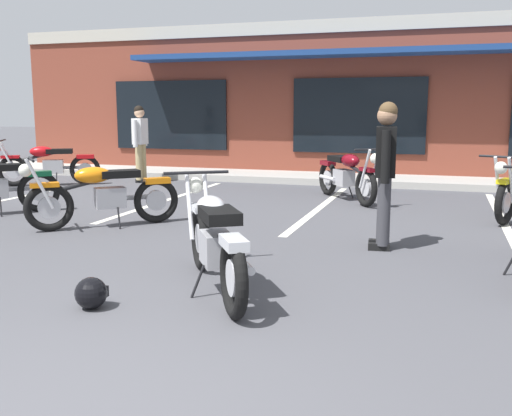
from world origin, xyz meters
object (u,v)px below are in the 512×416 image
object	(u,v)px
person_in_black_shirt	(140,139)
helmet_on_pavement	(91,293)
motorcycle_black_cruiser	(48,164)
motorcycle_green_cafe_racer	(102,194)
person_in_shorts_foreground	(385,167)
motorcycle_foreground_classic	(214,239)
motorcycle_red_sportbike	(346,175)

from	to	relation	value
person_in_black_shirt	helmet_on_pavement	size ratio (longest dim) A/B	6.44
motorcycle_black_cruiser	motorcycle_green_cafe_racer	distance (m)	4.98
motorcycle_black_cruiser	person_in_shorts_foreground	size ratio (longest dim) A/B	1.13
motorcycle_foreground_classic	motorcycle_green_cafe_racer	size ratio (longest dim) A/B	1.09
helmet_on_pavement	motorcycle_red_sportbike	bearing A→B (deg)	80.44
motorcycle_red_sportbike	person_in_shorts_foreground	bearing A→B (deg)	-74.23
motorcycle_red_sportbike	motorcycle_green_cafe_racer	distance (m)	4.35
person_in_shorts_foreground	person_in_black_shirt	bearing A→B (deg)	140.43
person_in_shorts_foreground	helmet_on_pavement	size ratio (longest dim) A/B	6.44
motorcycle_green_cafe_racer	person_in_shorts_foreground	world-z (taller)	person_in_shorts_foreground
motorcycle_red_sportbike	helmet_on_pavement	size ratio (longest dim) A/B	6.92
motorcycle_black_cruiser	person_in_shorts_foreground	bearing A→B (deg)	-26.39
motorcycle_green_cafe_racer	helmet_on_pavement	size ratio (longest dim) A/B	6.51
motorcycle_red_sportbike	motorcycle_black_cruiser	world-z (taller)	same
motorcycle_foreground_classic	motorcycle_black_cruiser	bearing A→B (deg)	136.76
motorcycle_foreground_classic	motorcycle_black_cruiser	world-z (taller)	same
motorcycle_black_cruiser	person_in_black_shirt	size ratio (longest dim) A/B	1.13
person_in_black_shirt	helmet_on_pavement	xyz separation A→B (m)	(3.68, -7.54, -0.82)
motorcycle_red_sportbike	person_in_black_shirt	distance (m)	4.92
motorcycle_red_sportbike	person_in_black_shirt	bearing A→B (deg)	164.99
motorcycle_red_sportbike	motorcycle_black_cruiser	xyz separation A→B (m)	(-6.32, 0.17, 0.00)
motorcycle_foreground_classic	motorcycle_red_sportbike	distance (m)	5.50
motorcycle_green_cafe_racer	helmet_on_pavement	world-z (taller)	motorcycle_green_cafe_racer
motorcycle_black_cruiser	helmet_on_pavement	xyz separation A→B (m)	(5.27, -6.44, -0.33)
motorcycle_green_cafe_racer	person_in_shorts_foreground	bearing A→B (deg)	-1.69
motorcycle_green_cafe_racer	helmet_on_pavement	bearing A→B (deg)	-59.39
motorcycle_foreground_classic	person_in_shorts_foreground	world-z (taller)	person_in_shorts_foreground
person_in_black_shirt	motorcycle_foreground_classic	bearing A→B (deg)	-56.73
person_in_black_shirt	helmet_on_pavement	world-z (taller)	person_in_black_shirt
motorcycle_black_cruiser	helmet_on_pavement	bearing A→B (deg)	-50.72
person_in_shorts_foreground	motorcycle_black_cruiser	bearing A→B (deg)	153.61
motorcycle_red_sportbike	person_in_black_shirt	xyz separation A→B (m)	(-4.73, 1.27, 0.49)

